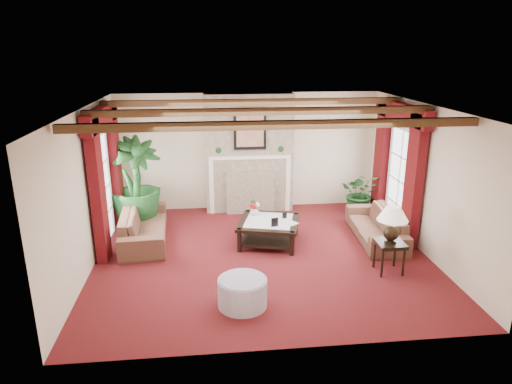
{
  "coord_description": "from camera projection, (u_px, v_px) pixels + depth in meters",
  "views": [
    {
      "loc": [
        -0.94,
        -7.6,
        3.66
      ],
      "look_at": [
        -0.07,
        0.4,
        1.1
      ],
      "focal_mm": 32.0,
      "sensor_mm": 36.0,
      "label": 1
    }
  ],
  "objects": [
    {
      "name": "curtains_right",
      "position": [
        402.0,
        107.0,
        8.88
      ],
      "size": [
        0.2,
        2.4,
        2.55
      ],
      "primitive_type": null,
      "color": "#4D0A0A",
      "rests_on": "ground"
    },
    {
      "name": "back_wall",
      "position": [
        248.0,
        152.0,
        10.6
      ],
      "size": [
        6.0,
        0.02,
        2.7
      ],
      "primitive_type": "cube",
      "color": "beige",
      "rests_on": "ground"
    },
    {
      "name": "photo_frame_a",
      "position": [
        275.0,
        222.0,
        8.5
      ],
      "size": [
        0.13,
        0.05,
        0.17
      ],
      "primitive_type": null,
      "rotation": [
        0.0,
        0.0,
        0.21
      ],
      "color": "black",
      "rests_on": "coffee_table"
    },
    {
      "name": "french_door_left",
      "position": [
        97.0,
        134.0,
        8.41
      ],
      "size": [
        0.1,
        1.1,
        2.16
      ],
      "primitive_type": null,
      "color": "white",
      "rests_on": "ground"
    },
    {
      "name": "curtains_left",
      "position": [
        100.0,
        111.0,
        8.29
      ],
      "size": [
        0.2,
        2.4,
        2.55
      ],
      "primitive_type": null,
      "color": "#4D0A0A",
      "rests_on": "ground"
    },
    {
      "name": "floor",
      "position": [
        262.0,
        255.0,
        8.41
      ],
      "size": [
        6.0,
        6.0,
        0.0
      ],
      "primitive_type": "plane",
      "color": "#4D100D",
      "rests_on": "ground"
    },
    {
      "name": "potted_palm",
      "position": [
        137.0,
        202.0,
        9.67
      ],
      "size": [
        2.73,
        2.83,
        1.07
      ],
      "primitive_type": "imported",
      "rotation": [
        0.0,
        0.0,
        0.53
      ],
      "color": "black",
      "rests_on": "ground"
    },
    {
      "name": "book",
      "position": [
        287.0,
        218.0,
        8.57
      ],
      "size": [
        0.23,
        0.22,
        0.28
      ],
      "primitive_type": "imported",
      "rotation": [
        0.0,
        0.0,
        0.65
      ],
      "color": "black",
      "rests_on": "coffee_table"
    },
    {
      "name": "right_wall",
      "position": [
        426.0,
        180.0,
        8.31
      ],
      "size": [
        0.02,
        5.5,
        2.7
      ],
      "primitive_type": "cube",
      "color": "beige",
      "rests_on": "ground"
    },
    {
      "name": "sofa_right",
      "position": [
        376.0,
        221.0,
        9.02
      ],
      "size": [
        2.04,
        0.82,
        0.77
      ],
      "primitive_type": "imported",
      "rotation": [
        0.0,
        0.0,
        -1.63
      ],
      "color": "#370F1A",
      "rests_on": "ground"
    },
    {
      "name": "photo_frame_b",
      "position": [
        285.0,
        216.0,
        8.91
      ],
      "size": [
        0.09,
        0.05,
        0.12
      ],
      "primitive_type": null,
      "rotation": [
        0.0,
        0.0,
        0.39
      ],
      "color": "black",
      "rests_on": "coffee_table"
    },
    {
      "name": "fireplace",
      "position": [
        249.0,
        93.0,
        10.01
      ],
      "size": [
        2.0,
        0.52,
        2.7
      ],
      "primitive_type": null,
      "color": "tan",
      "rests_on": "ground"
    },
    {
      "name": "table_lamp",
      "position": [
        392.0,
        224.0,
        7.55
      ],
      "size": [
        0.51,
        0.51,
        0.65
      ],
      "primitive_type": null,
      "color": "black",
      "rests_on": "side_table"
    },
    {
      "name": "flower_vase",
      "position": [
        254.0,
        211.0,
        9.09
      ],
      "size": [
        0.24,
        0.25,
        0.17
      ],
      "primitive_type": "imported",
      "rotation": [
        0.0,
        0.0,
        0.19
      ],
      "color": "silver",
      "rests_on": "coffee_table"
    },
    {
      "name": "small_plant",
      "position": [
        360.0,
        197.0,
        10.44
      ],
      "size": [
        1.35,
        1.4,
        0.76
      ],
      "primitive_type": "imported",
      "rotation": [
        0.0,
        0.0,
        -0.25
      ],
      "color": "black",
      "rests_on": "ground"
    },
    {
      "name": "french_door_right",
      "position": [
        406.0,
        129.0,
        9.02
      ],
      "size": [
        0.1,
        1.1,
        2.16
      ],
      "primitive_type": null,
      "color": "white",
      "rests_on": "ground"
    },
    {
      "name": "sofa_left",
      "position": [
        144.0,
        220.0,
        8.97
      ],
      "size": [
        2.23,
        0.92,
        0.84
      ],
      "primitive_type": "imported",
      "rotation": [
        0.0,
        0.0,
        1.64
      ],
      "color": "#370F1A",
      "rests_on": "ground"
    },
    {
      "name": "ceiling_beams",
      "position": [
        263.0,
        111.0,
        7.61
      ],
      "size": [
        6.0,
        3.0,
        0.12
      ],
      "primitive_type": null,
      "color": "#3B2412",
      "rests_on": "ceiling"
    },
    {
      "name": "ottoman",
      "position": [
        242.0,
        293.0,
        6.71
      ],
      "size": [
        0.73,
        0.73,
        0.43
      ],
      "primitive_type": "cylinder",
      "color": "#9C97AC",
      "rests_on": "ground"
    },
    {
      "name": "side_table",
      "position": [
        389.0,
        257.0,
        7.73
      ],
      "size": [
        0.55,
        0.55,
        0.54
      ],
      "primitive_type": null,
      "rotation": [
        0.0,
        0.0,
        -0.22
      ],
      "color": "black",
      "rests_on": "ground"
    },
    {
      "name": "ceiling",
      "position": [
        263.0,
        108.0,
        7.59
      ],
      "size": [
        6.0,
        6.0,
        0.0
      ],
      "primitive_type": "plane",
      "rotation": [
        3.14,
        0.0,
        0.0
      ],
      "color": "white",
      "rests_on": "floor"
    },
    {
      "name": "coffee_table",
      "position": [
        269.0,
        232.0,
        8.89
      ],
      "size": [
        1.38,
        1.38,
        0.46
      ],
      "primitive_type": null,
      "rotation": [
        0.0,
        0.0,
        -0.26
      ],
      "color": "black",
      "rests_on": "ground"
    },
    {
      "name": "left_wall",
      "position": [
        86.0,
        191.0,
        7.69
      ],
      "size": [
        0.02,
        5.5,
        2.7
      ],
      "primitive_type": "cube",
      "color": "beige",
      "rests_on": "ground"
    }
  ]
}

